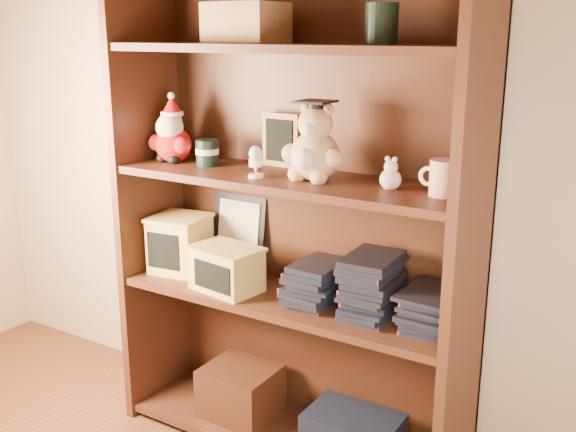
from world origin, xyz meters
name	(u,v)px	position (x,y,z in m)	size (l,w,h in m)	color
bookcase	(296,225)	(0.13, 1.36, 0.78)	(1.20, 0.35, 1.60)	#432213
shelf_lower	(288,299)	(0.13, 1.30, 0.54)	(1.14, 0.33, 0.02)	#432213
shelf_upper	(288,180)	(0.13, 1.30, 0.94)	(1.14, 0.33, 0.02)	#432213
santa_plush	(172,136)	(-0.34, 1.30, 1.04)	(0.17, 0.13, 0.25)	#A50F0F
teachers_tin	(207,152)	(-0.19, 1.30, 0.99)	(0.08, 0.08, 0.09)	black
chalkboard_plaque	(281,141)	(0.03, 1.42, 1.04)	(0.14, 0.07, 0.18)	#9E7547
egg_cup	(256,160)	(0.06, 1.23, 1.00)	(0.05, 0.05, 0.10)	white
grad_teddy_bear	(314,149)	(0.23, 1.30, 1.04)	(0.20, 0.17, 0.25)	tan
pink_figurine	(391,176)	(0.47, 1.31, 0.99)	(0.06, 0.06, 0.10)	#D8A8A6
teacher_mug	(443,178)	(0.63, 1.30, 1.00)	(0.11, 0.08, 0.10)	silver
certificate_frame	(240,232)	(-0.16, 1.44, 0.69)	(0.22, 0.06, 0.27)	black
treats_box	(180,243)	(-0.33, 1.30, 0.65)	(0.21, 0.21, 0.20)	tan
pencils_box	(226,268)	(-0.07, 1.24, 0.63)	(0.25, 0.19, 0.15)	tan
book_stack_left	(316,283)	(0.24, 1.30, 0.61)	(0.14, 0.20, 0.13)	black
book_stack_mid	(371,285)	(0.42, 1.30, 0.65)	(0.14, 0.20, 0.19)	black
book_stack_right	(432,309)	(0.62, 1.30, 0.61)	(0.14, 0.20, 0.13)	black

